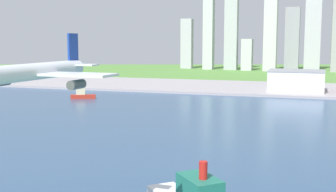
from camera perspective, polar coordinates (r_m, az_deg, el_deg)
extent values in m
plane|color=#56893C|center=(306.62, 8.22, -2.79)|extent=(2400.00, 2400.00, 0.00)
cube|color=#2D4C70|center=(248.78, 5.79, -5.05)|extent=(840.00, 360.00, 0.15)
cube|color=#9B969A|center=(493.03, 12.09, 1.00)|extent=(840.00, 140.00, 2.50)
cylinder|color=silver|center=(95.48, -16.79, 3.05)|extent=(4.50, 32.65, 3.51)
cube|color=silver|center=(96.82, -16.21, 2.81)|extent=(33.72, 8.18, 0.50)
cube|color=#193899|center=(107.39, -12.18, 5.67)|extent=(0.62, 3.92, 8.43)
cube|color=silver|center=(107.51, -12.13, 3.99)|extent=(12.17, 3.95, 0.36)
cylinder|color=#4C4F54|center=(90.94, -11.74, 1.46)|extent=(2.07, 4.61, 1.93)
cylinder|color=#4C4F54|center=(102.03, -20.76, 1.75)|extent=(2.07, 4.61, 1.93)
cylinder|color=red|center=(118.11, 4.57, -9.55)|extent=(2.27, 2.27, 4.76)
cube|color=#B22D1E|center=(408.73, -10.91, -0.09)|extent=(21.85, 13.26, 3.83)
cube|color=beige|center=(408.29, -11.22, 0.61)|extent=(8.71, 6.56, 6.25)
cylinder|color=yellow|center=(407.88, -11.40, 1.26)|extent=(0.99, 0.99, 3.06)
cube|color=white|center=(459.27, 16.24, 1.85)|extent=(52.94, 41.52, 19.98)
cube|color=gray|center=(458.47, 16.29, 3.16)|extent=(54.00, 42.35, 1.20)
cube|color=#B0B0B9|center=(856.71, 2.46, 6.77)|extent=(21.47, 16.11, 95.02)
cube|color=#BABEC0|center=(831.92, 5.29, 8.91)|extent=(18.20, 20.46, 158.19)
cube|color=#ADB1B5|center=(821.01, 8.19, 8.78)|extent=(23.16, 17.99, 154.71)
cube|color=#BBBDC0|center=(809.91, 10.18, 5.28)|extent=(18.86, 21.77, 56.30)
cube|color=silver|center=(802.67, 13.15, 8.71)|extent=(22.02, 27.86, 154.97)
cube|color=#94949F|center=(835.39, 15.75, 7.11)|extent=(25.07, 24.96, 112.71)
cube|color=#B8B7C2|center=(841.38, 18.21, 7.82)|extent=(27.56, 20.38, 136.11)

